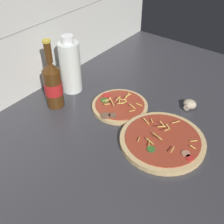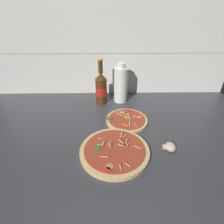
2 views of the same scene
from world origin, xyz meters
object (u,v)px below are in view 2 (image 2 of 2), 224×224
object	(u,v)px
pizza_far	(127,120)
oil_bottle	(121,84)
mushroom_left	(170,147)
pizza_near	(115,151)
beer_bottle	(101,88)

from	to	relation	value
pizza_far	oil_bottle	bearing A→B (deg)	94.53
pizza_far	mushroom_left	bearing A→B (deg)	-53.37
mushroom_left	pizza_near	bearing A→B (deg)	-177.09
pizza_far	mushroom_left	xyz separation A→B (cm)	(16.54, -22.25, 0.99)
mushroom_left	pizza_far	bearing A→B (deg)	126.63
beer_bottle	oil_bottle	distance (cm)	12.55
oil_bottle	mushroom_left	world-z (taller)	oil_bottle
pizza_near	beer_bottle	xyz separation A→B (cm)	(-6.98, 45.09, 9.00)
pizza_near	mushroom_left	bearing A→B (deg)	2.91
beer_bottle	mushroom_left	distance (cm)	54.17
mushroom_left	oil_bottle	bearing A→B (deg)	111.71
pizza_far	beer_bottle	distance (cm)	27.45
pizza_near	pizza_far	distance (cm)	24.53
beer_bottle	mushroom_left	bearing A→B (deg)	-55.03
pizza_near	pizza_far	world-z (taller)	same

